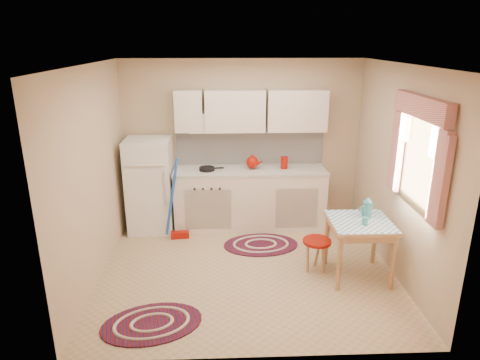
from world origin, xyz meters
The scene contains 14 objects.
room_shell centered at (0.16, 0.24, 1.60)m, with size 3.64×3.60×2.52m.
fridge centered at (-1.38, 1.25, 0.70)m, with size 0.65×0.60×1.40m, color white.
broom centered at (-0.93, 0.90, 0.60)m, with size 0.28×0.12×1.20m, color blue, non-canonical shape.
base_cabinets centered at (0.11, 1.30, 0.44)m, with size 2.25×0.60×0.88m, color silver.
countertop centered at (0.11, 1.30, 0.90)m, with size 2.27×0.62×0.04m, color beige.
frying_pan centered at (-0.53, 1.25, 0.94)m, with size 0.22×0.22×0.05m, color black.
red_kettle centered at (0.14, 1.30, 1.02)m, with size 0.21×0.19×0.21m, color #970F05, non-canonical shape.
red_canister centered at (0.62, 1.30, 1.00)m, with size 0.10×0.10×0.16m, color #970F05.
table centered at (1.32, -0.23, 0.36)m, with size 0.72×0.72×0.72m, color tan.
stool centered at (0.85, -0.09, 0.21)m, with size 0.35×0.35×0.42m, color #970F05.
coffee_pot centered at (1.43, -0.11, 0.85)m, with size 0.13×0.12×0.27m, color teal, non-canonical shape.
mug centered at (1.34, -0.33, 0.77)m, with size 0.07×0.07×0.10m, color teal.
rug_center centered at (0.23, 0.62, 0.01)m, with size 1.05×0.70×0.02m, color maroon, non-canonical shape.
rug_left centered at (-1.04, -1.08, 0.01)m, with size 1.03×0.69×0.02m, color maroon, non-canonical shape.
Camera 1 is at (-0.29, -4.79, 2.77)m, focal length 32.00 mm.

